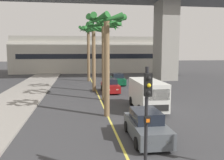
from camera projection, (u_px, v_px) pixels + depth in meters
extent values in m
cube|color=#DBCC4C|center=(98.00, 96.00, 24.96)|extent=(0.14, 56.00, 0.01)
cube|color=gray|center=(166.00, 41.00, 38.64)|extent=(2.80, 4.40, 12.64)
cube|color=beige|center=(87.00, 57.00, 52.81)|extent=(31.82, 8.00, 6.52)
cube|color=#9C998D|center=(87.00, 40.00, 52.34)|extent=(31.19, 7.20, 1.20)
cube|color=black|center=(88.00, 56.00, 48.82)|extent=(28.64, 0.04, 1.00)
cube|color=#4C5156|center=(146.00, 129.00, 12.65)|extent=(1.75, 4.12, 0.80)
cube|color=black|center=(146.00, 116.00, 12.71)|extent=(1.42, 2.07, 0.60)
cube|color=#F2EDCC|center=(169.00, 142.00, 10.72)|extent=(0.24, 0.08, 0.14)
cube|color=#F2EDCC|center=(149.00, 143.00, 10.60)|extent=(0.24, 0.08, 0.14)
cylinder|color=black|center=(170.00, 142.00, 11.53)|extent=(0.23, 0.64, 0.64)
cylinder|color=black|center=(137.00, 143.00, 11.32)|extent=(0.23, 0.64, 0.64)
cylinder|color=black|center=(154.00, 126.00, 14.03)|extent=(0.23, 0.64, 0.64)
cylinder|color=black|center=(127.00, 127.00, 13.82)|extent=(0.23, 0.64, 0.64)
cube|color=maroon|center=(110.00, 87.00, 27.05)|extent=(1.76, 4.12, 0.80)
cube|color=black|center=(110.00, 81.00, 27.11)|extent=(1.42, 2.07, 0.60)
cube|color=#F2EDCC|center=(117.00, 90.00, 25.14)|extent=(0.24, 0.08, 0.14)
cube|color=#F2EDCC|center=(109.00, 90.00, 25.00)|extent=(0.24, 0.08, 0.14)
cylinder|color=black|center=(119.00, 91.00, 25.96)|extent=(0.23, 0.64, 0.64)
cylinder|color=black|center=(105.00, 92.00, 25.71)|extent=(0.23, 0.64, 0.64)
cylinder|color=black|center=(115.00, 88.00, 28.45)|extent=(0.23, 0.64, 0.64)
cylinder|color=black|center=(102.00, 88.00, 28.20)|extent=(0.23, 0.64, 0.64)
cube|color=#0C4728|center=(118.00, 81.00, 33.11)|extent=(1.79, 4.13, 0.80)
cube|color=black|center=(118.00, 76.00, 33.18)|extent=(1.44, 2.08, 0.60)
cube|color=#F2EDCC|center=(124.00, 82.00, 31.18)|extent=(0.24, 0.08, 0.14)
cube|color=#F2EDCC|center=(117.00, 82.00, 31.07)|extent=(0.24, 0.08, 0.14)
cylinder|color=black|center=(125.00, 84.00, 31.99)|extent=(0.23, 0.64, 0.64)
cylinder|color=black|center=(113.00, 84.00, 31.79)|extent=(0.23, 0.64, 0.64)
cylinder|color=black|center=(122.00, 81.00, 34.49)|extent=(0.23, 0.64, 0.64)
cylinder|color=black|center=(111.00, 81.00, 34.30)|extent=(0.23, 0.64, 0.64)
cube|color=silver|center=(147.00, 93.00, 19.10)|extent=(2.10, 5.24, 2.10)
cube|color=black|center=(157.00, 95.00, 16.54)|extent=(1.80, 0.11, 0.80)
cube|color=black|center=(157.00, 108.00, 16.59)|extent=(1.70, 0.09, 0.44)
cylinder|color=black|center=(165.00, 109.00, 17.80)|extent=(0.27, 0.76, 0.76)
cylinder|color=black|center=(140.00, 110.00, 17.56)|extent=(0.27, 0.76, 0.76)
cylinder|color=black|center=(153.00, 100.00, 20.87)|extent=(0.27, 0.76, 0.76)
cylinder|color=black|center=(131.00, 101.00, 20.64)|extent=(0.27, 0.76, 0.76)
cylinder|color=black|center=(146.00, 127.00, 8.16)|extent=(0.12, 0.12, 4.20)
cube|color=black|center=(148.00, 85.00, 7.84)|extent=(0.24, 0.20, 0.76)
sphere|color=black|center=(149.00, 78.00, 7.71)|extent=(0.14, 0.14, 0.14)
sphere|color=yellow|center=(149.00, 85.00, 7.74)|extent=(0.14, 0.14, 0.14)
sphere|color=black|center=(149.00, 93.00, 7.77)|extent=(0.14, 0.14, 0.14)
cube|color=black|center=(147.00, 120.00, 8.00)|extent=(0.20, 0.16, 0.24)
cube|color=orange|center=(148.00, 121.00, 7.93)|extent=(0.12, 0.03, 0.12)
cylinder|color=brown|center=(107.00, 69.00, 16.81)|extent=(0.40, 0.40, 6.92)
sphere|color=#236028|center=(107.00, 17.00, 16.36)|extent=(0.60, 0.60, 0.60)
cone|color=#236028|center=(119.00, 20.00, 16.56)|extent=(0.52, 1.88, 0.88)
cone|color=#236028|center=(113.00, 23.00, 17.18)|extent=(1.72, 1.50, 1.03)
cone|color=#236028|center=(104.00, 22.00, 17.27)|extent=(1.89, 0.58, 0.86)
cone|color=#236028|center=(96.00, 21.00, 16.88)|extent=(1.56, 1.69, 0.88)
cone|color=#236028|center=(93.00, 20.00, 16.31)|extent=(0.53, 1.88, 0.91)
cone|color=#236028|center=(98.00, 19.00, 15.71)|extent=(1.57, 1.68, 0.92)
cone|color=#236028|center=(110.00, 19.00, 15.53)|extent=(1.90, 0.67, 0.93)
cone|color=#236028|center=(116.00, 21.00, 15.78)|extent=(1.73, 1.48, 1.05)
cylinder|color=brown|center=(89.00, 55.00, 36.52)|extent=(0.43, 0.43, 8.10)
sphere|color=#236028|center=(88.00, 28.00, 36.00)|extent=(0.60, 0.60, 0.60)
cone|color=#236028|center=(95.00, 29.00, 36.17)|extent=(0.45, 2.06, 0.83)
cone|color=#236028|center=(92.00, 30.00, 36.93)|extent=(1.94, 1.54, 0.91)
cone|color=#236028|center=(86.00, 30.00, 36.95)|extent=(2.10, 0.98, 0.98)
cone|color=#236028|center=(82.00, 29.00, 36.25)|extent=(1.13, 2.08, 0.92)
cone|color=#236028|center=(83.00, 29.00, 35.42)|extent=(1.41, 1.99, 1.05)
cone|color=#236028|center=(88.00, 29.00, 35.04)|extent=(2.09, 0.65, 0.95)
cone|color=#236028|center=(93.00, 28.00, 35.32)|extent=(1.92, 1.58, 0.81)
cylinder|color=brown|center=(104.00, 63.00, 22.50)|extent=(0.40, 0.40, 7.09)
sphere|color=#236028|center=(104.00, 24.00, 22.05)|extent=(0.60, 0.60, 0.60)
cone|color=#236028|center=(115.00, 28.00, 22.10)|extent=(0.73, 2.25, 1.11)
cone|color=#236028|center=(112.00, 27.00, 22.85)|extent=(1.70, 2.03, 0.85)
cone|color=#236028|center=(101.00, 28.00, 23.13)|extent=(2.25, 0.75, 1.03)
cone|color=#236028|center=(95.00, 28.00, 22.79)|extent=(1.95, 1.79, 1.10)
cone|color=#236028|center=(92.00, 26.00, 22.05)|extent=(0.71, 2.26, 0.80)
cone|color=#236028|center=(95.00, 26.00, 21.29)|extent=(1.74, 2.01, 0.93)
cone|color=#236028|center=(105.00, 25.00, 21.01)|extent=(2.23, 0.48, 0.87)
cone|color=#236028|center=(113.00, 25.00, 21.41)|extent=(1.90, 1.86, 0.81)
cylinder|color=brown|center=(94.00, 61.00, 27.44)|extent=(0.41, 0.41, 7.18)
sphere|color=#236028|center=(94.00, 28.00, 26.98)|extent=(0.60, 0.60, 0.60)
cone|color=#236028|center=(101.00, 31.00, 27.15)|extent=(0.45, 1.86, 1.08)
cone|color=#236028|center=(98.00, 31.00, 27.76)|extent=(1.67, 1.60, 0.94)
cone|color=#236028|center=(90.00, 31.00, 27.80)|extent=(1.91, 1.09, 0.95)
cone|color=#236028|center=(86.00, 31.00, 27.30)|extent=(1.23, 1.87, 1.01)
cone|color=#236028|center=(87.00, 29.00, 26.42)|extent=(1.37, 1.83, 0.86)
cone|color=#236028|center=(93.00, 30.00, 26.11)|extent=(1.92, 0.77, 1.02)
cone|color=#236028|center=(98.00, 30.00, 26.32)|extent=(1.82, 1.37, 0.91)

